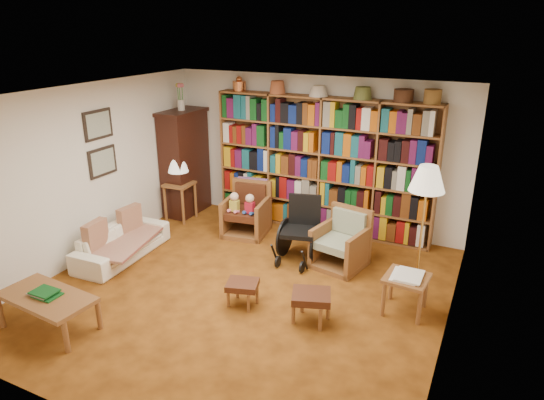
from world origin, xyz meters
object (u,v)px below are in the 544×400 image
Objects in this scene: wheelchair at (301,231)px; side_table_papers at (406,282)px; sofa at (122,243)px; side_table_lamp at (180,192)px; coffee_table at (47,299)px; armchair_leather at (249,212)px; floor_lamp at (427,184)px; footstool_b at (311,298)px; armchair_sage at (342,244)px; footstool_a at (243,286)px.

wheelchair reaches higher than side_table_papers.
sofa is 1.63m from side_table_lamp.
armchair_leather is at bearing 77.62° from coffee_table.
side_table_papers is (4.05, 0.36, 0.17)m from sofa.
floor_lamp is 3.16× the size of side_table_papers.
wheelchair is 1.60m from footstool_b.
footstool_b is (0.72, -1.42, -0.13)m from wheelchair.
armchair_sage is at bearing 95.11° from footstool_b.
wheelchair is at bearing 56.29° from coffee_table.
side_table_lamp reaches higher than footstool_a.
footstool_b is 2.97m from coffee_table.
armchair_leather is 0.89× the size of wheelchair.
side_table_papers is (1.66, -0.73, -0.04)m from wheelchair.
armchair_leather reaches higher than armchair_sage.
wheelchair is at bearing -68.27° from sofa.
wheelchair is at bearing -24.94° from armchair_leather.
floor_lamp is at bearing -3.31° from wheelchair.
side_table_lamp is at bearing 149.13° from footstool_b.
side_table_papers is at bearing 21.90° from footstool_a.
side_table_papers is 1.95m from footstool_a.
footstool_a is 0.88m from footstool_b.
armchair_leather is 3.44m from coffee_table.
armchair_leather is 1.27m from wheelchair.
footstool_b is at bearing -62.89° from wheelchair.
wheelchair is 1.82× the size of side_table_papers.
footstool_b is (0.14, -1.54, -0.01)m from armchair_sage.
side_table_papers is at bearing -87.73° from sofa.
armchair_leather reaches higher than coffee_table.
wheelchair reaches higher than side_table_lamp.
armchair_leather is at bearing 167.42° from floor_lamp.
side_table_lamp is 0.78× the size of armchair_leather.
footstool_b reaches higher than footstool_a.
footstool_a is 0.84× the size of footstool_b.
armchair_sage is 1.81× the size of footstool_a.
armchair_leather is at bearing 166.66° from armchair_sage.
coffee_table is at bearing -141.72° from footstool_a.
coffee_table is at bearing -129.98° from armchair_sage.
side_table_lamp is (-0.10, 1.60, 0.27)m from sofa.
coffee_table is (-2.47, -2.95, 0.06)m from armchair_sage.
armchair_sage is (1.74, -0.41, -0.04)m from armchair_leather.
side_table_papers is 4.12m from coffee_table.
armchair_leather reaches higher than side_table_papers.
wheelchair is at bearing -168.23° from armchair_sage.
floor_lamp is (4.17, -0.61, 0.93)m from side_table_lamp.
floor_lamp reaches higher than coffee_table.
coffee_table is (0.61, -3.34, -0.13)m from side_table_lamp.
wheelchair reaches higher than sofa.
floor_lamp is at bearing 87.69° from side_table_papers.
wheelchair is 1.96m from floor_lamp.
floor_lamp reaches higher than armchair_sage.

